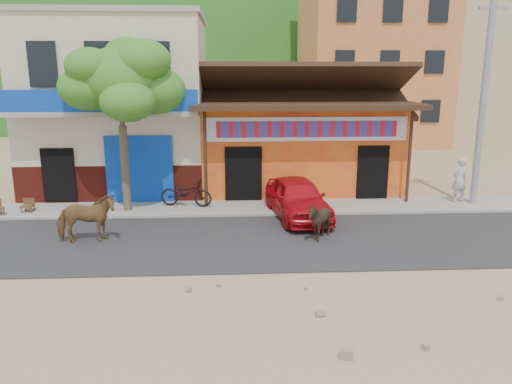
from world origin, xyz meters
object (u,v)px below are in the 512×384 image
utility_pole (484,95)px  cow_tan (86,219)px  scooter (186,193)px  cafe_chair_left (27,200)px  pedestrian (459,180)px  cow_dark (319,221)px  red_car (297,198)px  tree (122,126)px

utility_pole → cow_tan: utility_pole is taller
scooter → cafe_chair_left: (-5.56, -0.44, -0.08)m
pedestrian → cafe_chair_left: pedestrian is taller
cow_dark → pedestrian: (6.00, 3.80, 0.35)m
utility_pole → cafe_chair_left: utility_pole is taller
cow_tan → red_car: 6.91m
cow_dark → cafe_chair_left: size_ratio=1.39×
utility_pole → pedestrian: utility_pole is taller
utility_pole → red_car: 7.70m
tree → cow_dark: 7.58m
tree → utility_pole: 12.84m
cow_dark → tree: bearing=-131.7°
tree → pedestrian: (12.32, 0.44, -2.14)m
cow_dark → cafe_chair_left: cow_dark is taller
scooter → pedestrian: (10.25, 0.05, 0.35)m
pedestrian → cow_tan: bearing=4.1°
pedestrian → tree: bearing=-9.8°
tree → scooter: 3.27m
red_car → tree: bearing=162.2°
utility_pole → pedestrian: bearing=153.1°
tree → pedestrian: bearing=2.1°
tree → pedestrian: 12.52m
red_car → pedestrian: bearing=4.5°
utility_pole → cow_tan: (-13.35, -3.43, -3.35)m
red_car → utility_pole: bearing=1.7°
cow_tan → pedestrian: pedestrian is taller
cafe_chair_left → tree: bearing=3.2°
cow_dark → utility_pole: bearing=105.2°
cow_dark → cafe_chair_left: 10.36m
utility_pole → cafe_chair_left: size_ratio=9.44×
red_car → scooter: red_car is taller
cow_tan → scooter: size_ratio=0.91×
pedestrian → cafe_chair_left: bearing=-10.0°
red_car → pedestrian: pedestrian is taller
utility_pole → tree: bearing=-179.1°
red_car → cafe_chair_left: (-9.48, 0.95, -0.19)m
cow_tan → scooter: bearing=-44.2°
cow_dark → scooter: 5.67m
cow_tan → scooter: 4.47m
cow_dark → red_car: bearing=174.4°
cow_tan → scooter: (2.62, 3.62, -0.15)m
cow_dark → cow_tan: bearing=-104.8°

